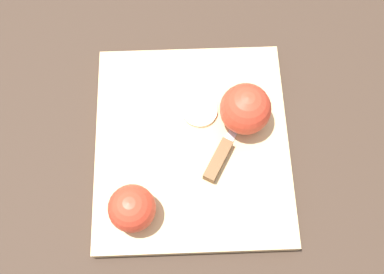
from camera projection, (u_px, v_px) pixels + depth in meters
The scene contains 6 objects.
ground_plane at pixel (192, 146), 0.69m from camera, with size 4.00×4.00×0.00m, color #38281E.
cutting_board at pixel (192, 144), 0.68m from camera, with size 0.35×0.31×0.02m.
apple_half_left at pixel (132, 208), 0.60m from camera, with size 0.07×0.07×0.07m.
apple_half_right at pixel (245, 109), 0.65m from camera, with size 0.08×0.08×0.08m.
knife at pixel (221, 155), 0.66m from camera, with size 0.13×0.09×0.02m.
apple_slice at pixel (200, 111), 0.69m from camera, with size 0.05×0.05×0.01m.
Camera 1 is at (-0.24, 0.03, 0.65)m, focal length 42.00 mm.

